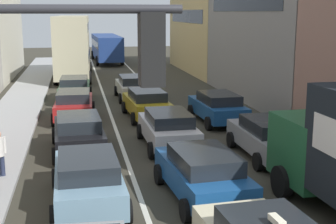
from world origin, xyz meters
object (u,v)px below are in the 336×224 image
(sedan_centre_lane_second, at_px, (202,173))
(coupe_centre_lane_fourth, at_px, (147,103))
(sedan_left_lane_fourth, at_px, (74,104))
(hatchback_centre_lane_third, at_px, (168,128))
(wagon_right_lane_far, at_px, (218,107))
(wagon_left_lane_second, at_px, (88,178))
(sedan_left_lane_fifth, at_px, (75,88))
(sedan_centre_lane_fifth, at_px, (133,87))
(bus_far_queue_secondary, at_px, (106,46))
(sedan_left_lane_third, at_px, (79,132))
(bus_mid_queue_primary, at_px, (73,44))
(sedan_right_lane_behind_truck, at_px, (268,137))

(sedan_centre_lane_second, xyz_separation_m, coupe_centre_lane_fourth, (-0.00, 11.04, 0.00))
(sedan_centre_lane_second, xyz_separation_m, sedan_left_lane_fourth, (-3.66, 11.41, 0.00))
(hatchback_centre_lane_third, relative_size, wagon_right_lane_far, 0.99)
(sedan_centre_lane_second, relative_size, sedan_left_lane_fourth, 1.01)
(sedan_centre_lane_second, xyz_separation_m, wagon_left_lane_second, (-3.28, 0.18, 0.00))
(wagon_left_lane_second, xyz_separation_m, sedan_left_lane_fifth, (-0.35, 16.47, 0.00))
(sedan_centre_lane_fifth, distance_m, bus_far_queue_secondary, 22.66)
(sedan_left_lane_third, bearing_deg, bus_far_queue_secondary, -7.96)
(sedan_left_lane_third, relative_size, bus_far_queue_secondary, 0.41)
(wagon_left_lane_second, relative_size, sedan_left_lane_fourth, 1.00)
(sedan_centre_lane_second, bearing_deg, sedan_left_lane_fifth, 8.34)
(wagon_right_lane_far, relative_size, bus_mid_queue_primary, 0.41)
(sedan_centre_lane_second, xyz_separation_m, sedan_left_lane_third, (-3.48, 5.51, 0.00))
(wagon_left_lane_second, bearing_deg, sedan_left_lane_fifth, -0.21)
(wagon_left_lane_second, height_order, coupe_centre_lane_fourth, same)
(hatchback_centre_lane_third, xyz_separation_m, wagon_right_lane_far, (3.24, 3.84, 0.00))
(sedan_left_lane_fifth, relative_size, sedan_right_lane_behind_truck, 1.01)
(sedan_centre_lane_fifth, xyz_separation_m, sedan_right_lane_behind_truck, (3.51, -13.09, 0.00))
(hatchback_centre_lane_third, xyz_separation_m, sedan_right_lane_behind_truck, (3.42, -2.05, 0.00))
(sedan_centre_lane_second, distance_m, hatchback_centre_lane_third, 5.55)
(sedan_left_lane_fourth, xyz_separation_m, sedan_left_lane_fifth, (0.03, 5.23, 0.00))
(bus_mid_queue_primary, bearing_deg, sedan_centre_lane_fifth, -158.09)
(sedan_left_lane_fifth, xyz_separation_m, bus_mid_queue_primary, (-0.03, 10.03, 2.03))
(hatchback_centre_lane_third, distance_m, bus_far_queue_secondary, 33.69)
(sedan_centre_lane_second, distance_m, bus_far_queue_secondary, 39.23)
(hatchback_centre_lane_third, distance_m, sedan_left_lane_fourth, 6.95)
(sedan_left_lane_third, bearing_deg, sedan_centre_lane_fifth, -19.67)
(wagon_right_lane_far, distance_m, bus_mid_queue_primary, 18.75)
(hatchback_centre_lane_third, xyz_separation_m, sedan_centre_lane_fifth, (-0.09, 11.04, 0.00))
(sedan_right_lane_behind_truck, height_order, bus_far_queue_secondary, bus_far_queue_secondary)
(hatchback_centre_lane_third, bearing_deg, sedan_left_lane_fourth, 31.56)
(sedan_centre_lane_fifth, bearing_deg, wagon_left_lane_second, 168.10)
(sedan_centre_lane_second, distance_m, sedan_left_lane_fourth, 11.98)
(sedan_left_lane_third, height_order, sedan_left_lane_fourth, same)
(hatchback_centre_lane_third, relative_size, sedan_centre_lane_fifth, 1.00)
(wagon_left_lane_second, relative_size, hatchback_centre_lane_third, 1.00)
(coupe_centre_lane_fourth, xyz_separation_m, sedan_left_lane_fifth, (-3.63, 5.61, 0.00))
(sedan_centre_lane_fifth, bearing_deg, sedan_right_lane_behind_truck, -165.70)
(sedan_left_lane_third, relative_size, bus_mid_queue_primary, 0.41)
(sedan_centre_lane_fifth, bearing_deg, coupe_centre_lane_fourth, 179.61)
(bus_mid_queue_primary, distance_m, bus_far_queue_secondary, 13.05)
(sedan_left_lane_third, xyz_separation_m, sedan_left_lane_fifth, (-0.14, 11.14, 0.00))
(bus_far_queue_secondary, bearing_deg, sedan_left_lane_fifth, 169.73)
(sedan_left_lane_fourth, bearing_deg, sedan_left_lane_third, -176.14)
(coupe_centre_lane_fourth, distance_m, wagon_right_lane_far, 3.69)
(wagon_left_lane_second, xyz_separation_m, coupe_centre_lane_fourth, (3.28, 10.86, 0.00))
(hatchback_centre_lane_third, bearing_deg, wagon_right_lane_far, -40.94)
(sedan_left_lane_third, bearing_deg, sedan_left_lane_fifth, -1.62)
(wagon_left_lane_second, relative_size, coupe_centre_lane_fourth, 0.99)
(wagon_left_lane_second, relative_size, wagon_right_lane_far, 0.99)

